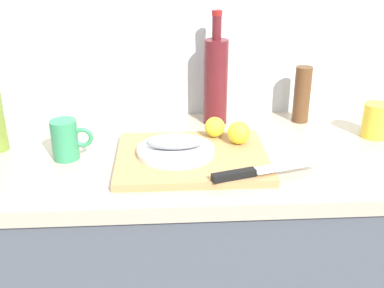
{
  "coord_description": "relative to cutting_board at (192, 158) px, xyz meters",
  "views": [
    {
      "loc": [
        -0.2,
        -1.21,
        1.45
      ],
      "look_at": [
        -0.13,
        -0.07,
        0.95
      ],
      "focal_mm": 44.61,
      "sensor_mm": 36.0,
      "label": 1
    }
  ],
  "objects": [
    {
      "name": "pepper_mill",
      "position": [
        0.37,
        0.28,
        0.08
      ],
      "size": [
        0.05,
        0.05,
        0.18
      ],
      "primitive_type": "cylinder",
      "color": "brown",
      "rests_on": "kitchen_counter"
    },
    {
      "name": "lemon_1",
      "position": [
        0.14,
        0.07,
        0.04
      ],
      "size": [
        0.06,
        0.06,
        0.06
      ],
      "primitive_type": "sphere",
      "color": "yellow",
      "rests_on": "cutting_board"
    },
    {
      "name": "coffee_mug_0",
      "position": [
        0.55,
        0.14,
        0.04
      ],
      "size": [
        0.12,
        0.08,
        0.1
      ],
      "color": "yellow",
      "rests_on": "kitchen_counter"
    },
    {
      "name": "kitchen_counter",
      "position": [
        0.13,
        0.07,
        -0.46
      ],
      "size": [
        2.0,
        0.6,
        0.9
      ],
      "color": "#4C5159",
      "rests_on": "ground_plane"
    },
    {
      "name": "lemon_0",
      "position": [
        0.07,
        0.12,
        0.04
      ],
      "size": [
        0.06,
        0.06,
        0.06
      ],
      "primitive_type": "sphere",
      "color": "yellow",
      "rests_on": "cutting_board"
    },
    {
      "name": "back_wall",
      "position": [
        0.13,
        0.39,
        0.34
      ],
      "size": [
        3.2,
        0.05,
        2.5
      ],
      "primitive_type": "cube",
      "color": "silver",
      "rests_on": "ground_plane"
    },
    {
      "name": "cutting_board",
      "position": [
        0.0,
        0.0,
        0.0
      ],
      "size": [
        0.4,
        0.32,
        0.02
      ],
      "primitive_type": "cube",
      "color": "tan",
      "rests_on": "kitchen_counter"
    },
    {
      "name": "white_plate",
      "position": [
        -0.04,
        0.01,
        0.02
      ],
      "size": [
        0.21,
        0.21,
        0.01
      ],
      "primitive_type": "cylinder",
      "color": "white",
      "rests_on": "cutting_board"
    },
    {
      "name": "fish_fillet",
      "position": [
        -0.04,
        0.01,
        0.04
      ],
      "size": [
        0.15,
        0.07,
        0.04
      ],
      "primitive_type": "ellipsoid",
      "color": "gray",
      "rests_on": "white_plate"
    },
    {
      "name": "coffee_mug_2",
      "position": [
        -0.33,
        0.04,
        0.04
      ],
      "size": [
        0.11,
        0.07,
        0.11
      ],
      "color": "#338C59",
      "rests_on": "kitchen_counter"
    },
    {
      "name": "wine_bottle",
      "position": [
        0.09,
        0.28,
        0.13
      ],
      "size": [
        0.07,
        0.07,
        0.35
      ],
      "color": "#59191E",
      "rests_on": "kitchen_counter"
    },
    {
      "name": "chef_knife",
      "position": [
        0.14,
        -0.13,
        0.02
      ],
      "size": [
        0.29,
        0.11,
        0.02
      ],
      "rotation": [
        0.0,
        0.0,
        0.29
      ],
      "color": "silver",
      "rests_on": "cutting_board"
    }
  ]
}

